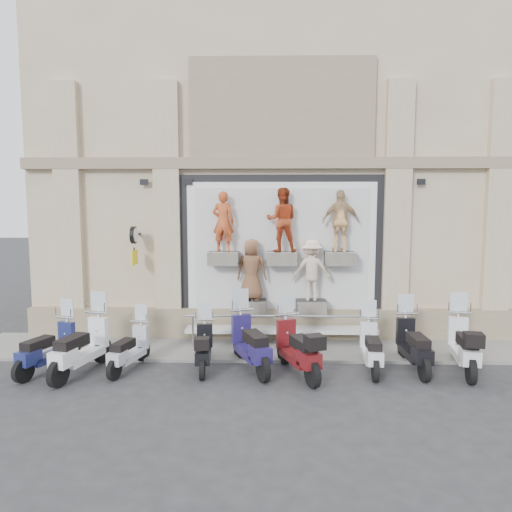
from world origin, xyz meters
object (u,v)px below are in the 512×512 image
at_px(guard_rail, 282,333).
at_px(scooter_g, 372,338).
at_px(scooter_c, 129,340).
at_px(scooter_f, 297,337).
at_px(scooter_h, 414,335).
at_px(clock_sign_bracket, 134,241).
at_px(scooter_e, 250,332).
at_px(scooter_i, 464,335).
at_px(scooter_d, 204,339).
at_px(scooter_a, 48,338).
at_px(scooter_b, 81,336).

bearing_deg(guard_rail, scooter_g, -35.80).
xyz_separation_m(scooter_c, scooter_f, (3.78, -0.20, 0.15)).
bearing_deg(scooter_h, clock_sign_bracket, 164.62).
distance_m(clock_sign_bracket, scooter_c, 2.92).
height_order(guard_rail, scooter_c, scooter_c).
height_order(scooter_e, scooter_i, scooter_e).
bearing_deg(scooter_e, scooter_d, 157.80).
distance_m(guard_rail, scooter_a, 5.55).
distance_m(clock_sign_bracket, scooter_b, 3.01).
bearing_deg(scooter_f, clock_sign_bracket, 132.07).
height_order(guard_rail, scooter_b, scooter_b).
xyz_separation_m(clock_sign_bracket, scooter_h, (6.84, -1.80, -1.99)).
distance_m(scooter_e, scooter_g, 2.73).
relative_size(scooter_c, scooter_f, 0.82).
distance_m(guard_rail, scooter_g, 2.44).
bearing_deg(guard_rail, scooter_d, -142.15).
relative_size(guard_rail, clock_sign_bracket, 4.96).
height_order(scooter_a, scooter_e, scooter_e).
xyz_separation_m(guard_rail, scooter_b, (-4.49, -1.77, 0.40)).
xyz_separation_m(guard_rail, scooter_a, (-5.29, -1.65, 0.31)).
bearing_deg(clock_sign_bracket, guard_rail, -6.84).
bearing_deg(scooter_i, scooter_d, -169.02).
relative_size(clock_sign_bracket, scooter_b, 0.48).
height_order(scooter_e, scooter_g, scooter_e).
distance_m(scooter_f, scooter_g, 1.72).
distance_m(scooter_d, scooter_e, 1.08).
bearing_deg(scooter_d, scooter_b, -177.29).
relative_size(scooter_g, scooter_i, 0.89).
bearing_deg(scooter_f, scooter_c, 156.58).
height_order(scooter_d, scooter_h, scooter_h).
xyz_separation_m(scooter_a, scooter_h, (8.23, 0.32, 0.04)).
height_order(guard_rail, scooter_f, scooter_f).
xyz_separation_m(scooter_c, scooter_h, (6.44, 0.18, 0.11)).
bearing_deg(scooter_f, scooter_b, 160.29).
xyz_separation_m(clock_sign_bracket, scooter_c, (0.40, -1.98, -2.10)).
xyz_separation_m(scooter_e, scooter_h, (3.70, 0.09, -0.06)).
bearing_deg(guard_rail, scooter_h, -24.39).
bearing_deg(scooter_c, scooter_d, 17.00).
height_order(scooter_b, scooter_i, scooter_b).
xyz_separation_m(clock_sign_bracket, scooter_e, (3.14, -1.89, -1.93)).
xyz_separation_m(scooter_b, scooter_h, (7.42, 0.44, -0.06)).
xyz_separation_m(scooter_d, scooter_e, (1.06, -0.01, 0.16)).
distance_m(scooter_b, scooter_d, 2.69).
xyz_separation_m(guard_rail, scooter_c, (-3.50, -1.51, 0.23)).
bearing_deg(scooter_h, scooter_g, -175.47).
height_order(clock_sign_bracket, scooter_c, clock_sign_bracket).
bearing_deg(scooter_b, scooter_c, 28.29).
bearing_deg(scooter_c, scooter_a, -161.85).
bearing_deg(scooter_a, scooter_c, 23.52).
distance_m(scooter_a, scooter_c, 1.80).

